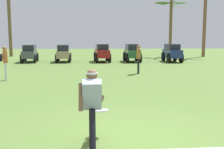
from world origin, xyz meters
TOP-DOWN VIEW (x-y plane):
  - ground_plane at (0.00, 0.00)m, footprint 80.00×80.00m
  - frisbee_thrower at (-0.75, -0.39)m, footprint 0.46×1.10m
  - frisbee_in_flight at (-0.57, 0.22)m, footprint 0.39×0.39m
  - teammate_near_sideline at (-4.83, 7.60)m, footprint 0.30×0.49m
  - teammate_midfield at (1.56, 9.62)m, footprint 0.25×0.50m
  - parked_car_slot_b at (-5.94, 16.94)m, footprint 1.38×2.49m
  - parked_car_slot_c at (-3.30, 16.95)m, footprint 1.27×2.45m
  - parked_car_slot_d at (-0.27, 16.82)m, footprint 1.36×2.43m
  - parked_car_slot_e at (2.11, 16.75)m, footprint 1.26×2.39m
  - parked_car_slot_f at (5.26, 16.55)m, footprint 1.24×2.38m
  - palm_tree_far_left at (-9.24, 23.24)m, footprint 3.20×3.59m
  - palm_tree_left_of_centre at (6.59, 22.32)m, footprint 3.15×3.70m
  - palm_tree_right_of_centre at (9.85, 21.94)m, footprint 3.49×3.59m

SIDE VIEW (x-z plane):
  - ground_plane at x=0.00m, z-range 0.00..0.00m
  - frisbee_in_flight at x=-0.57m, z-range 0.48..0.54m
  - parked_car_slot_b at x=-5.94m, z-range 0.05..1.39m
  - parked_car_slot_c at x=-3.30m, z-range 0.05..1.39m
  - parked_car_slot_d at x=-0.27m, z-range 0.04..1.44m
  - parked_car_slot_e at x=2.11m, z-range 0.04..1.44m
  - parked_car_slot_f at x=5.26m, z-range 0.04..1.44m
  - frisbee_thrower at x=-0.75m, z-range 0.09..1.51m
  - teammate_near_sideline at x=-4.83m, z-range 0.16..1.72m
  - teammate_midfield at x=1.56m, z-range 0.16..1.72m
  - palm_tree_left_of_centre at x=6.59m, z-range 0.82..6.33m
  - palm_tree_far_left at x=-9.24m, z-range 0.54..7.05m
  - palm_tree_right_of_centre at x=9.85m, z-range 0.78..8.21m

